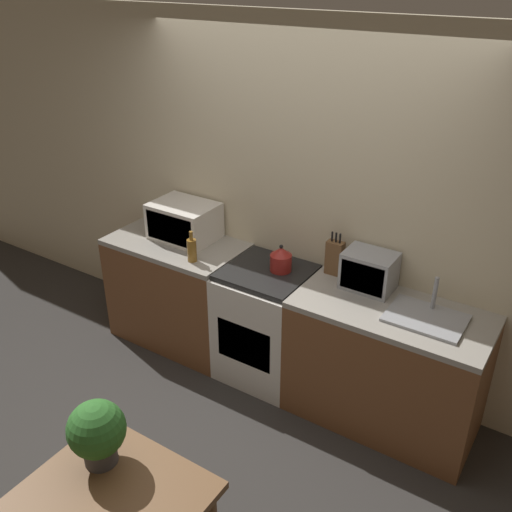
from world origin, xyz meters
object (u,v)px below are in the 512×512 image
object	(u,v)px
stove_range	(266,323)
toaster_oven	(369,271)
microwave	(184,221)
bottle	(192,250)
kettle	(281,259)

from	to	relation	value
stove_range	toaster_oven	distance (m)	0.92
stove_range	toaster_oven	world-z (taller)	toaster_oven
microwave	bottle	xyz separation A→B (m)	(0.30, -0.28, -0.05)
kettle	bottle	size ratio (longest dim) A/B	0.85
microwave	stove_range	bearing A→B (deg)	-6.89
kettle	toaster_oven	xyz separation A→B (m)	(0.62, 0.11, 0.04)
bottle	toaster_oven	xyz separation A→B (m)	(1.24, 0.34, 0.04)
stove_range	kettle	distance (m)	0.55
stove_range	bottle	size ratio (longest dim) A/B	3.77
microwave	bottle	distance (m)	0.41
bottle	microwave	bearing A→B (deg)	136.95
stove_range	kettle	bearing A→B (deg)	34.00
bottle	stove_range	bearing A→B (deg)	18.23
bottle	kettle	bearing A→B (deg)	20.56
microwave	kettle	bearing A→B (deg)	-2.85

